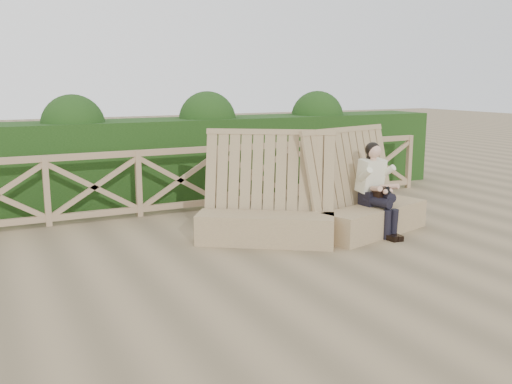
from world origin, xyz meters
name	(u,v)px	position (x,y,z in m)	size (l,w,h in m)	color
ground	(280,272)	(0.00, 0.00, 0.00)	(60.00, 60.00, 0.00)	brown
bench	(320,211)	(1.25, 1.09, 0.39)	(3.56, 1.70, 1.55)	olive
woman	(376,186)	(2.10, 0.91, 0.71)	(0.41, 0.83, 1.33)	black
guardrail	(180,180)	(0.00, 3.50, 0.55)	(10.10, 0.09, 1.10)	#8B7151
hedge	(158,160)	(0.00, 4.70, 0.75)	(12.00, 1.20, 1.50)	black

